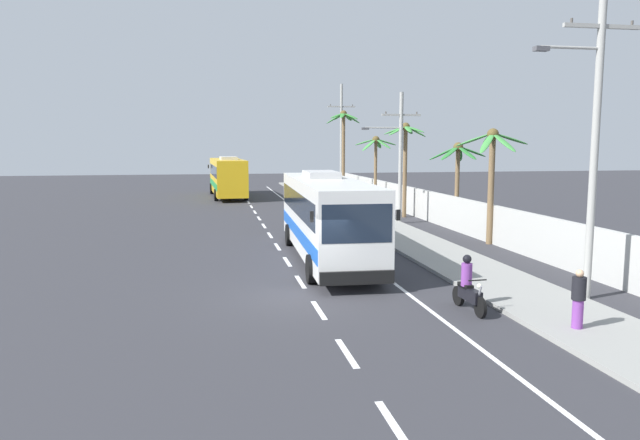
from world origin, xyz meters
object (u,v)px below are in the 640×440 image
pedestrian_near_kerb (578,298)px  palm_third (376,153)px  utility_pole_far (341,139)px  palm_nearest (343,136)px  motorcycle_beside_bus (468,288)px  utility_pole_mid (399,154)px  motorcycle_trailing (325,216)px  palm_farthest (458,164)px  palm_second (405,148)px  coach_bus_foreground (326,215)px  palm_fourth (492,161)px  coach_bus_far_lane (228,176)px  utility_pole_nearest (594,124)px

pedestrian_near_kerb → palm_third: size_ratio=0.28×
utility_pole_far → palm_nearest: utility_pole_far is taller
palm_nearest → motorcycle_beside_bus: bearing=-96.0°
motorcycle_beside_bus → utility_pole_far: utility_pole_far is taller
utility_pole_far → utility_pole_mid: bearing=-91.4°
motorcycle_trailing → palm_farthest: size_ratio=0.39×
pedestrian_near_kerb → palm_second: 25.00m
palm_second → palm_third: size_ratio=1.14×
coach_bus_foreground → utility_pole_mid: bearing=57.9°
pedestrian_near_kerb → palm_fourth: 14.37m
coach_bus_far_lane → motorcycle_beside_bus: coach_bus_far_lane is taller
motorcycle_trailing → palm_third: palm_third is taller
motorcycle_trailing → palm_nearest: 15.25m
utility_pole_far → utility_pole_nearest: bearing=-90.3°
utility_pole_nearest → palm_fourth: bearing=80.1°
utility_pole_mid → palm_farthest: size_ratio=1.60×
coach_bus_foreground → motorcycle_beside_bus: bearing=-73.0°
palm_second → palm_third: 6.68m
motorcycle_trailing → utility_pole_nearest: utility_pole_nearest is taller
palm_second → palm_fourth: bearing=-86.4°
pedestrian_near_kerb → palm_second: size_ratio=0.25×
coach_bus_far_lane → palm_nearest: palm_nearest is taller
palm_nearest → palm_third: bearing=-62.2°
motorcycle_beside_bus → palm_fourth: bearing=61.0°
utility_pole_far → motorcycle_beside_bus: bearing=-96.7°
palm_second → palm_farthest: (1.17, -5.93, -0.90)m
utility_pole_far → palm_second: 15.51m
motorcycle_trailing → palm_second: 8.21m
pedestrian_near_kerb → palm_nearest: palm_nearest is taller
utility_pole_far → pedestrian_near_kerb: bearing=-93.6°
utility_pole_nearest → palm_third: bearing=88.0°
motorcycle_trailing → utility_pole_far: 20.41m
pedestrian_near_kerb → palm_nearest: size_ratio=0.20×
motorcycle_beside_bus → palm_second: bearing=76.4°
utility_pole_nearest → pedestrian_near_kerb: bearing=-126.9°
palm_nearest → coach_bus_far_lane: bearing=142.2°
coach_bus_foreground → palm_farthest: size_ratio=2.51×
utility_pole_nearest → utility_pole_mid: (-0.27, 18.43, -1.20)m
palm_second → palm_fourth: (0.69, -11.08, -0.60)m
utility_pole_mid → utility_pole_nearest: bearing=-89.2°
palm_third → palm_fourth: size_ratio=0.97×
motorcycle_beside_bus → pedestrian_near_kerb: size_ratio=1.26×
palm_second → pedestrian_near_kerb: bearing=-98.0°
utility_pole_nearest → palm_fourth: utility_pole_nearest is taller
coach_bus_far_lane → utility_pole_nearest: bearing=-75.3°
motorcycle_trailing → palm_second: palm_second is taller
motorcycle_trailing → coach_bus_foreground: bearing=-100.7°
utility_pole_nearest → palm_farthest: size_ratio=2.08×
utility_pole_nearest → palm_nearest: bearing=91.5°
palm_second → palm_third: palm_second is taller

